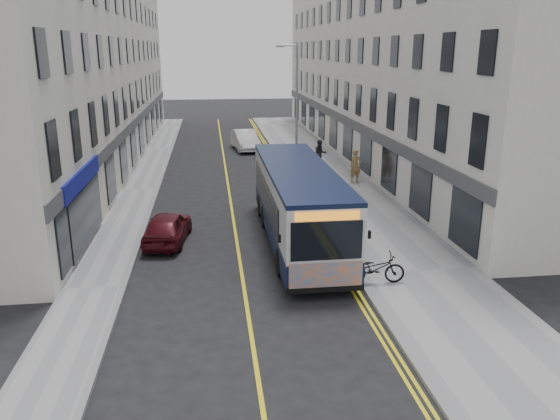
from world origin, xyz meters
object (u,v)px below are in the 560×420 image
object	(u,v)px
pedestrian_far	(320,154)
car_white	(245,140)
streetlamp	(295,107)
car_maroon	(168,227)
city_bus	(298,202)
bicycle	(375,268)
pedestrian_near	(356,166)

from	to	relation	value
pedestrian_far	car_white	bearing A→B (deg)	114.30
streetlamp	car_maroon	size ratio (longest dim) A/B	2.07
streetlamp	car_white	bearing A→B (deg)	102.90
city_bus	car_white	bearing A→B (deg)	91.84
car_maroon	bicycle	bearing A→B (deg)	151.03
car_white	pedestrian_near	bearing A→B (deg)	-72.17
bicycle	pedestrian_far	world-z (taller)	pedestrian_far
city_bus	pedestrian_far	xyz separation A→B (m)	(3.74, 13.96, -0.72)
bicycle	pedestrian_near	distance (m)	14.49
streetlamp	car_maroon	world-z (taller)	streetlamp
pedestrian_near	car_white	xyz separation A→B (m)	(-5.67, 12.29, -0.32)
bicycle	pedestrian_far	size ratio (longest dim) A/B	1.08
pedestrian_near	car_white	world-z (taller)	pedestrian_near
city_bus	car_maroon	world-z (taller)	city_bus
car_white	car_maroon	size ratio (longest dim) A/B	1.22
pedestrian_far	car_maroon	size ratio (longest dim) A/B	0.48
city_bus	pedestrian_far	distance (m)	14.47
city_bus	car_white	distance (m)	21.88
pedestrian_near	pedestrian_far	distance (m)	4.58
pedestrian_far	car_white	size ratio (longest dim) A/B	0.39
city_bus	car_maroon	size ratio (longest dim) A/B	2.85
streetlamp	bicycle	size ratio (longest dim) A/B	4.01
streetlamp	pedestrian_near	size ratio (longest dim) A/B	4.09
pedestrian_far	city_bus	bearing A→B (deg)	-110.03
streetlamp	pedestrian_far	distance (m)	4.64
city_bus	streetlamp	bearing A→B (deg)	81.74
bicycle	car_maroon	distance (m)	9.00
streetlamp	city_bus	bearing A→B (deg)	-98.26
city_bus	bicycle	size ratio (longest dim) A/B	5.54
bicycle	pedestrian_near	world-z (taller)	pedestrian_near
pedestrian_far	bicycle	bearing A→B (deg)	-100.71
streetlamp	car_white	size ratio (longest dim) A/B	1.70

